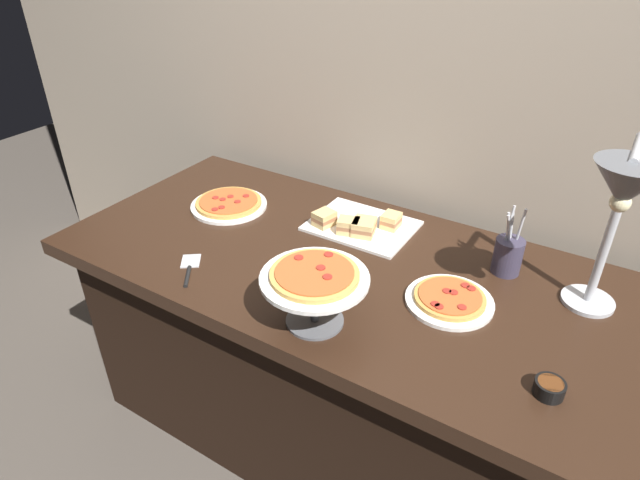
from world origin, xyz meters
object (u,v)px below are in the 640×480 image
object	(u,v)px
utensil_holder	(508,255)
serving_spatula	(189,268)
pizza_plate_center	(229,204)
sandwich_platter	(359,225)
pizza_plate_front	(450,299)
heat_lamp	(621,201)
sauce_cup_near	(549,388)
pizza_plate_raised_stand	(315,282)

from	to	relation	value
utensil_holder	serving_spatula	distance (m)	0.95
pizza_plate_center	sandwich_platter	world-z (taller)	sandwich_platter
pizza_plate_front	utensil_holder	xyz separation A→B (m)	(0.09, 0.23, 0.05)
utensil_holder	serving_spatula	xyz separation A→B (m)	(-0.81, -0.49, -0.06)
utensil_holder	serving_spatula	world-z (taller)	utensil_holder
pizza_plate_center	sandwich_platter	bearing A→B (deg)	12.59
sandwich_platter	utensil_holder	world-z (taller)	utensil_holder
heat_lamp	pizza_plate_front	distance (m)	0.49
pizza_plate_center	sandwich_platter	distance (m)	0.49
sauce_cup_near	utensil_holder	xyz separation A→B (m)	(-0.22, 0.43, 0.04)
pizza_plate_raised_stand	sandwich_platter	bearing A→B (deg)	104.92
utensil_holder	sauce_cup_near	bearing A→B (deg)	-63.14
heat_lamp	utensil_holder	bearing A→B (deg)	142.17
pizza_plate_front	sauce_cup_near	bearing A→B (deg)	-32.74
heat_lamp	sauce_cup_near	bearing A→B (deg)	-94.41
pizza_plate_front	heat_lamp	bearing A→B (deg)	8.80
sandwich_platter	sauce_cup_near	bearing A→B (deg)	-30.49
sandwich_platter	pizza_plate_center	bearing A→B (deg)	-167.41
pizza_plate_raised_stand	sandwich_platter	xyz separation A→B (m)	(-0.13, 0.48, -0.11)
sandwich_platter	serving_spatula	size ratio (longest dim) A/B	2.20
serving_spatula	heat_lamp	bearing A→B (deg)	16.39
sauce_cup_near	serving_spatula	bearing A→B (deg)	-176.51
pizza_plate_front	utensil_holder	distance (m)	0.25
sandwich_platter	serving_spatula	xyz separation A→B (m)	(-0.32, -0.48, -0.02)
heat_lamp	sauce_cup_near	size ratio (longest dim) A/B	7.25
pizza_plate_raised_stand	sauce_cup_near	size ratio (longest dim) A/B	4.07
pizza_plate_raised_stand	heat_lamp	bearing A→B (deg)	27.67
pizza_plate_front	pizza_plate_raised_stand	world-z (taller)	pizza_plate_raised_stand
heat_lamp	pizza_plate_raised_stand	distance (m)	0.72
pizza_plate_raised_stand	sandwich_platter	distance (m)	0.51
sauce_cup_near	serving_spatula	distance (m)	1.03
utensil_holder	pizza_plate_front	bearing A→B (deg)	-110.40
pizza_plate_center	pizza_plate_raised_stand	xyz separation A→B (m)	(0.61, -0.37, 0.12)
pizza_plate_front	sauce_cup_near	size ratio (longest dim) A/B	3.54
pizza_plate_front	pizza_plate_raised_stand	bearing A→B (deg)	-136.11
heat_lamp	serving_spatula	size ratio (longest dim) A/B	3.17
heat_lamp	sauce_cup_near	world-z (taller)	heat_lamp
pizza_plate_center	pizza_plate_raised_stand	distance (m)	0.72
heat_lamp	utensil_holder	distance (m)	0.44
pizza_plate_center	sandwich_platter	xyz separation A→B (m)	(0.48, 0.11, 0.01)
pizza_plate_raised_stand	utensil_holder	world-z (taller)	utensil_holder
pizza_plate_center	serving_spatula	size ratio (longest dim) A/B	1.76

